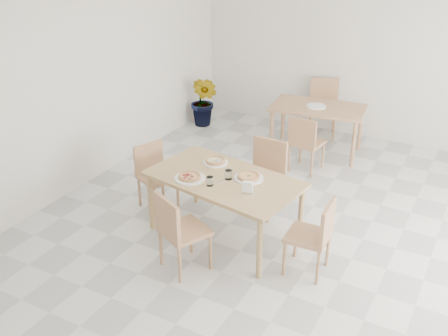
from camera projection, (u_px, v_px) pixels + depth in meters
The scene contains 21 objects.
main_table at pixel (224, 183), 5.80m from camera, with size 1.80×1.20×0.75m.
chair_south at pixel (178, 228), 5.28m from camera, with size 0.58×0.58×0.88m.
chair_north at pixel (265, 171), 6.43m from camera, with size 0.46×0.46×0.91m.
chair_west at pixel (154, 171), 6.52m from camera, with size 0.53×0.53×0.82m.
chair_east at pixel (316, 233), 5.26m from camera, with size 0.43×0.43×0.84m.
plate_margherita at pixel (249, 178), 5.73m from camera, with size 0.32×0.32×0.02m, color white.
plate_mushroom at pixel (215, 162), 6.09m from camera, with size 0.29×0.29×0.02m, color white.
plate_pepperoni at pixel (190, 178), 5.73m from camera, with size 0.34×0.34×0.02m, color white.
pizza_margherita at pixel (249, 176), 5.72m from camera, with size 0.29×0.29×0.03m.
pizza_mushroom at pixel (215, 161), 6.08m from camera, with size 0.31×0.31×0.03m.
pizza_pepperoni at pixel (190, 176), 5.72m from camera, with size 0.26×0.26×0.03m.
tumbler_a at pixel (228, 175), 5.71m from camera, with size 0.08×0.08×0.10m, color white.
tumbler_b at pixel (210, 181), 5.58m from camera, with size 0.08×0.08×0.10m, color white.
napkin_holder at pixel (248, 188), 5.43m from camera, with size 0.12×0.08×0.13m.
fork_a at pixel (246, 197), 5.37m from camera, with size 0.01×0.17×0.01m, color silver.
fork_b at pixel (220, 182), 5.67m from camera, with size 0.02×0.18×0.01m, color silver.
second_table at pixel (318, 112), 7.92m from camera, with size 1.46×0.95×0.75m.
chair_back_s at pixel (305, 140), 7.37m from camera, with size 0.46×0.46×0.85m.
chair_back_n at pixel (323, 103), 8.64m from camera, with size 0.59×0.59×0.93m.
plate_empty at pixel (316, 106), 7.86m from camera, with size 0.29×0.29×0.02m, color white.
potted_plant at pixel (204, 101), 9.01m from camera, with size 0.49×0.40×0.90m, color #396F21.
Camera 1 is at (1.77, -4.75, 3.38)m, focal length 42.00 mm.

